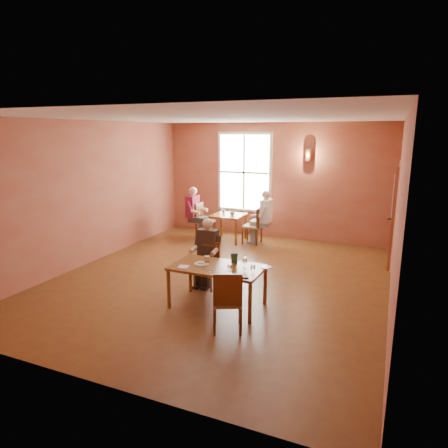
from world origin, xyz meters
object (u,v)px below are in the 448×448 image
at_px(chair_empty, 227,300).
at_px(chair_diner_white, 252,225).
at_px(chair_diner_maroon, 206,221).
at_px(chair_diner_main, 207,266).
at_px(diner_maroon, 205,214).
at_px(main_table, 217,287).
at_px(second_table, 228,228).
at_px(diner_main, 206,257).
at_px(diner_white, 253,218).

xyz_separation_m(chair_empty, chair_diner_white, (-1.17, 4.43, 0.02)).
bearing_deg(chair_diner_maroon, chair_diner_main, 26.00).
height_order(chair_diner_main, chair_empty, chair_empty).
distance_m(chair_diner_main, chair_diner_white, 3.14).
relative_size(chair_diner_maroon, diner_maroon, 0.71).
bearing_deg(chair_diner_maroon, chair_empty, 29.16).
xyz_separation_m(main_table, chair_diner_maroon, (-2.03, 3.78, 0.13)).
bearing_deg(chair_diner_main, main_table, 127.57).
bearing_deg(second_table, chair_empty, -67.64).
relative_size(main_table, chair_diner_main, 1.76).
bearing_deg(diner_main, chair_empty, 126.62).
xyz_separation_m(second_table, diner_maroon, (-0.68, 0.00, 0.31)).
xyz_separation_m(chair_diner_main, chair_diner_white, (-0.23, 3.13, 0.06)).
xyz_separation_m(diner_main, chair_diner_maroon, (-1.53, 3.16, -0.13)).
bearing_deg(chair_empty, chair_diner_maroon, 95.65).
relative_size(main_table, diner_main, 1.22).
bearing_deg(diner_maroon, diner_main, 26.23).
height_order(main_table, diner_main, diner_main).
height_order(diner_main, diner_white, diner_white).
height_order(diner_white, chair_diner_maroon, diner_white).
bearing_deg(diner_white, chair_diner_main, -176.43).
distance_m(diner_white, diner_maroon, 1.36).
distance_m(chair_diner_white, diner_maroon, 1.34).
bearing_deg(chair_empty, diner_main, 103.10).
bearing_deg(diner_white, chair_empty, -165.53).
bearing_deg(chair_diner_maroon, diner_white, 90.00).
distance_m(second_table, chair_diner_white, 0.66).
height_order(chair_empty, diner_white, diner_white).
relative_size(chair_empty, diner_maroon, 0.69).
height_order(chair_diner_main, chair_diner_white, chair_diner_white).
relative_size(chair_empty, chair_diner_white, 0.97).
height_order(chair_diner_main, second_table, chair_diner_main).
xyz_separation_m(main_table, chair_empty, (0.45, -0.66, 0.11)).
bearing_deg(diner_white, second_table, 90.00).
height_order(chair_diner_white, diner_white, diner_white).
relative_size(chair_diner_main, chair_empty, 0.91).
bearing_deg(chair_empty, diner_white, 80.95).
relative_size(chair_empty, chair_diner_maroon, 0.96).
height_order(chair_diner_main, diner_maroon, diner_maroon).
relative_size(chair_empty, diner_white, 0.69).
bearing_deg(diner_main, chair_diner_main, -90.00).
distance_m(chair_empty, diner_maroon, 5.10).
xyz_separation_m(chair_empty, diner_maroon, (-2.50, 4.43, 0.21)).
xyz_separation_m(chair_diner_main, diner_main, (0.00, -0.03, 0.18)).
xyz_separation_m(diner_white, diner_maroon, (-1.36, 0.00, 0.01)).
distance_m(diner_main, chair_diner_maroon, 3.51).
height_order(diner_main, second_table, diner_main).
bearing_deg(second_table, diner_main, -74.51).
relative_size(diner_main, chair_diner_maroon, 1.27).
xyz_separation_m(diner_main, chair_empty, (0.95, -1.28, -0.14)).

